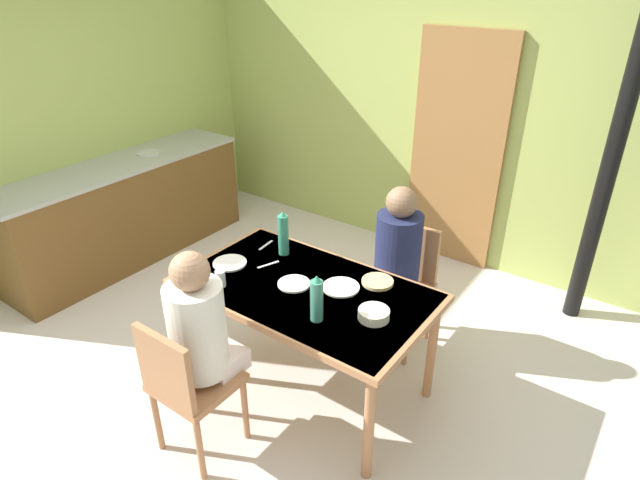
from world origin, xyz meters
name	(u,v)px	position (x,y,z in m)	size (l,w,h in m)	color
ground_plane	(257,360)	(0.00, 0.00, 0.00)	(5.91, 5.91, 0.00)	beige
wall_back	(417,110)	(0.00, 2.21, 1.28)	(4.75, 0.10, 2.56)	#A1B15B
wall_left	(97,111)	(-2.27, 0.55, 1.28)	(0.10, 3.32, 2.56)	#9FB15A
door_wooden	(456,153)	(0.43, 2.13, 1.00)	(0.80, 0.05, 2.00)	#9C6A3B
stove_pipe_column	(612,156)	(1.63, 1.86, 1.28)	(0.12, 0.12, 2.56)	black
kitchen_counter	(126,211)	(-1.94, 0.44, 0.45)	(0.61, 2.28, 0.91)	brown
dining_table	(305,297)	(0.42, 0.02, 0.68)	(1.50, 0.88, 0.75)	#A76F49
chair_near_diner	(186,383)	(0.23, -0.77, 0.50)	(0.40, 0.40, 0.87)	#A76F49
chair_far_diner	(404,279)	(0.67, 0.81, 0.50)	(0.40, 0.40, 0.87)	#A76F49
person_near_diner	(199,326)	(0.23, -0.64, 0.78)	(0.30, 0.37, 0.77)	silver
person_far_diner	(397,251)	(0.67, 0.67, 0.78)	(0.30, 0.37, 0.77)	#21284A
water_bottle_green_near	(283,234)	(0.06, 0.26, 0.89)	(0.07, 0.07, 0.31)	#30856A
water_bottle_green_far	(317,299)	(0.66, -0.20, 0.88)	(0.07, 0.07, 0.27)	#3C8671
serving_bowl_center	(374,314)	(0.90, -0.01, 0.78)	(0.17, 0.17, 0.06)	#F2E7CA
dinner_plate_near_left	(294,284)	(0.35, 0.00, 0.75)	(0.20, 0.20, 0.01)	white
dinner_plate_near_right	(230,263)	(-0.13, -0.05, 0.75)	(0.21, 0.21, 0.01)	white
dinner_plate_far_center	(341,287)	(0.59, 0.13, 0.75)	(0.22, 0.22, 0.01)	white
drinking_glass_by_near_diner	(220,279)	(0.01, -0.26, 0.80)	(0.06, 0.06, 0.10)	silver
bread_plate_sliced	(377,282)	(0.74, 0.30, 0.76)	(0.19, 0.19, 0.02)	#DBB77A
cutlery_knife_near	(266,245)	(-0.11, 0.27, 0.75)	(0.15, 0.02, 0.00)	silver
cutlery_fork_near	(268,265)	(0.07, 0.09, 0.75)	(0.15, 0.02, 0.00)	silver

